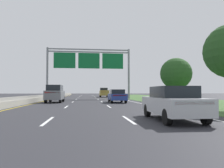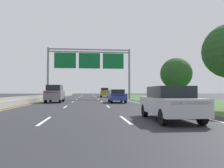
{
  "view_description": "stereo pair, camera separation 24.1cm",
  "coord_description": "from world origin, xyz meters",
  "px_view_note": "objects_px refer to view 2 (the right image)",
  "views": [
    {
      "loc": [
        -0.12,
        0.44,
        1.33
      ],
      "look_at": [
        3.23,
        28.79,
        2.32
      ],
      "focal_mm": 34.6,
      "sensor_mm": 36.0,
      "label": 1
    },
    {
      "loc": [
        0.12,
        0.42,
        1.33
      ],
      "look_at": [
        3.23,
        28.79,
        2.32
      ],
      "focal_mm": 34.6,
      "sensor_mm": 36.0,
      "label": 2
    }
  ],
  "objects_px": {
    "pickup_truck_gold": "(105,93)",
    "roadside_tree_mid": "(176,74)",
    "car_grey_left_lane_suv": "(55,93)",
    "overhead_sign_gantry": "(89,63)",
    "car_silver_right_lane_sedan": "(169,103)",
    "car_blue_right_lane_sedan": "(117,96)"
  },
  "relations": [
    {
      "from": "pickup_truck_gold",
      "to": "roadside_tree_mid",
      "type": "xyz_separation_m",
      "value": [
        7.54,
        -23.48,
        2.58
      ]
    },
    {
      "from": "pickup_truck_gold",
      "to": "car_grey_left_lane_suv",
      "type": "distance_m",
      "value": 24.69
    },
    {
      "from": "overhead_sign_gantry",
      "to": "pickup_truck_gold",
      "type": "bearing_deg",
      "value": 72.09
    },
    {
      "from": "car_silver_right_lane_sedan",
      "to": "car_blue_right_lane_sedan",
      "type": "distance_m",
      "value": 15.96
    },
    {
      "from": "car_silver_right_lane_sedan",
      "to": "overhead_sign_gantry",
      "type": "bearing_deg",
      "value": 8.05
    },
    {
      "from": "car_blue_right_lane_sedan",
      "to": "roadside_tree_mid",
      "type": "height_order",
      "value": "roadside_tree_mid"
    },
    {
      "from": "car_silver_right_lane_sedan",
      "to": "car_blue_right_lane_sedan",
      "type": "xyz_separation_m",
      "value": [
        -0.35,
        15.95,
        0.0
      ]
    },
    {
      "from": "car_blue_right_lane_sedan",
      "to": "pickup_truck_gold",
      "type": "bearing_deg",
      "value": -0.69
    },
    {
      "from": "car_silver_right_lane_sedan",
      "to": "car_grey_left_lane_suv",
      "type": "distance_m",
      "value": 18.99
    },
    {
      "from": "overhead_sign_gantry",
      "to": "roadside_tree_mid",
      "type": "bearing_deg",
      "value": -47.61
    },
    {
      "from": "pickup_truck_gold",
      "to": "car_blue_right_lane_sedan",
      "type": "xyz_separation_m",
      "value": [
        -0.42,
        -24.76,
        -0.26
      ]
    },
    {
      "from": "overhead_sign_gantry",
      "to": "car_blue_right_lane_sedan",
      "type": "distance_m",
      "value": 15.02
    },
    {
      "from": "overhead_sign_gantry",
      "to": "pickup_truck_gold",
      "type": "xyz_separation_m",
      "value": [
        3.63,
        11.23,
        -5.45
      ]
    },
    {
      "from": "car_blue_right_lane_sedan",
      "to": "roadside_tree_mid",
      "type": "distance_m",
      "value": 8.55
    },
    {
      "from": "car_blue_right_lane_sedan",
      "to": "roadside_tree_mid",
      "type": "xyz_separation_m",
      "value": [
        7.97,
        1.28,
        2.84
      ]
    },
    {
      "from": "pickup_truck_gold",
      "to": "car_blue_right_lane_sedan",
      "type": "height_order",
      "value": "pickup_truck_gold"
    },
    {
      "from": "overhead_sign_gantry",
      "to": "car_grey_left_lane_suv",
      "type": "relative_size",
      "value": 3.2
    },
    {
      "from": "car_grey_left_lane_suv",
      "to": "roadside_tree_mid",
      "type": "height_order",
      "value": "roadside_tree_mid"
    },
    {
      "from": "car_blue_right_lane_sedan",
      "to": "roadside_tree_mid",
      "type": "bearing_deg",
      "value": -80.57
    },
    {
      "from": "car_blue_right_lane_sedan",
      "to": "car_grey_left_lane_suv",
      "type": "height_order",
      "value": "car_grey_left_lane_suv"
    },
    {
      "from": "car_grey_left_lane_suv",
      "to": "car_silver_right_lane_sedan",
      "type": "bearing_deg",
      "value": -155.67
    },
    {
      "from": "overhead_sign_gantry",
      "to": "car_silver_right_lane_sedan",
      "type": "xyz_separation_m",
      "value": [
        3.56,
        -29.48,
        -5.7
      ]
    }
  ]
}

